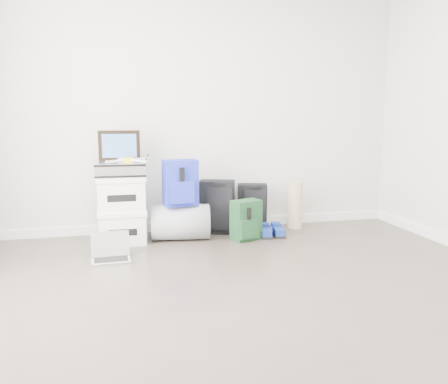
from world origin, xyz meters
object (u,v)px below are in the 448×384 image
object	(u,v)px
boxes_stack	(122,209)
laptop	(111,253)
carry_on	(252,207)
large_suitcase	(217,207)
briefcase	(120,169)
duffel_bag	(181,222)

from	to	relation	value
boxes_stack	laptop	world-z (taller)	boxes_stack
carry_on	large_suitcase	bearing A→B (deg)	-154.15
large_suitcase	carry_on	distance (m)	0.44
large_suitcase	carry_on	world-z (taller)	large_suitcase
carry_on	laptop	world-z (taller)	carry_on
briefcase	duffel_bag	size ratio (longest dim) A/B	0.80
boxes_stack	carry_on	xyz separation A→B (m)	(1.45, 0.25, -0.09)
duffel_bag	laptop	size ratio (longest dim) A/B	1.71
carry_on	laptop	distance (m)	1.77
duffel_bag	carry_on	distance (m)	0.90
duffel_bag	boxes_stack	bearing A→B (deg)	-174.25
boxes_stack	carry_on	size ratio (longest dim) A/B	1.34
briefcase	duffel_bag	world-z (taller)	briefcase
briefcase	large_suitcase	distance (m)	1.13
boxes_stack	laptop	distance (m)	0.63
briefcase	duffel_bag	bearing A→B (deg)	-0.50
boxes_stack	duffel_bag	size ratio (longest dim) A/B	1.15
duffel_bag	large_suitcase	world-z (taller)	large_suitcase
large_suitcase	laptop	distance (m)	1.37
carry_on	briefcase	bearing A→B (deg)	-155.82
duffel_bag	carry_on	world-z (taller)	carry_on
boxes_stack	large_suitcase	distance (m)	1.04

